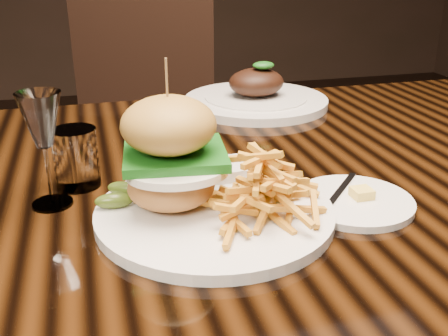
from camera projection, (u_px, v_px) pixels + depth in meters
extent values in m
cube|color=black|center=(227.00, 179.00, 0.85)|extent=(1.60, 0.90, 0.04)
cube|color=black|center=(437.00, 218.00, 1.52)|extent=(0.06, 0.06, 0.71)
cylinder|color=silver|center=(215.00, 212.00, 0.68)|extent=(0.31, 0.31, 0.01)
ellipsoid|color=#A66F35|center=(171.00, 186.00, 0.68)|extent=(0.11, 0.11, 0.05)
ellipsoid|color=white|center=(178.00, 170.00, 0.65)|extent=(0.13, 0.10, 0.01)
ellipsoid|color=#F99D0D|center=(196.00, 170.00, 0.64)|extent=(0.02, 0.02, 0.01)
cube|color=#1B681A|center=(170.00, 157.00, 0.66)|extent=(0.14, 0.13, 0.01)
ellipsoid|color=olive|center=(169.00, 125.00, 0.65)|extent=(0.12, 0.12, 0.07)
cylinder|color=olive|center=(167.00, 97.00, 0.63)|extent=(0.00, 0.00, 0.09)
ellipsoid|color=#2F4713|center=(114.00, 201.00, 0.68)|extent=(0.05, 0.02, 0.02)
ellipsoid|color=#2F4713|center=(125.00, 189.00, 0.71)|extent=(0.05, 0.04, 0.02)
cylinder|color=silver|center=(354.00, 201.00, 0.72)|extent=(0.16, 0.16, 0.01)
cube|color=#F0CE4E|center=(362.00, 193.00, 0.72)|extent=(0.03, 0.03, 0.01)
cube|color=white|center=(340.00, 192.00, 0.73)|extent=(0.10, 0.11, 0.00)
cube|color=silver|center=(228.00, 173.00, 0.78)|extent=(0.07, 0.07, 0.03)
cylinder|color=white|center=(53.00, 203.00, 0.72)|extent=(0.05, 0.05, 0.00)
cylinder|color=white|center=(49.00, 175.00, 0.70)|extent=(0.01, 0.01, 0.08)
cone|color=white|center=(41.00, 120.00, 0.67)|extent=(0.06, 0.06, 0.07)
cylinder|color=white|center=(76.00, 158.00, 0.76)|extent=(0.06, 0.06, 0.09)
cylinder|color=silver|center=(256.00, 102.00, 1.18)|extent=(0.32, 0.32, 0.02)
cylinder|color=silver|center=(256.00, 101.00, 1.18)|extent=(0.23, 0.23, 0.02)
ellipsoid|color=black|center=(256.00, 82.00, 1.16)|extent=(0.12, 0.10, 0.06)
ellipsoid|color=#1B681A|center=(263.00, 65.00, 1.14)|extent=(0.05, 0.03, 0.02)
cube|color=black|center=(143.00, 163.00, 1.66)|extent=(0.55, 0.55, 0.06)
cube|color=black|center=(145.00, 71.00, 1.75)|extent=(0.46, 0.15, 0.50)
cylinder|color=black|center=(77.00, 258.00, 1.56)|extent=(0.04, 0.04, 0.45)
cylinder|color=black|center=(204.00, 255.00, 1.57)|extent=(0.04, 0.04, 0.45)
cylinder|color=black|center=(100.00, 201.00, 1.91)|extent=(0.04, 0.04, 0.45)
cylinder|color=black|center=(204.00, 200.00, 1.92)|extent=(0.04, 0.04, 0.45)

